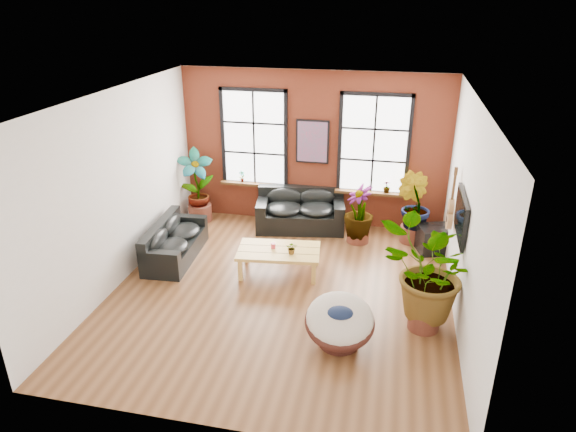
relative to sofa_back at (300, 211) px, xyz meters
name	(u,v)px	position (x,y,z in m)	size (l,w,h in m)	color
room	(282,200)	(0.19, -2.69, 1.34)	(6.04, 6.54, 3.54)	brown
sofa_back	(300,211)	(0.00, 0.00, 0.00)	(2.09, 1.26, 0.90)	black
sofa_left	(173,242)	(-2.25, -1.99, -0.07)	(0.91, 1.94, 0.75)	black
coffee_table	(279,252)	(-0.01, -2.16, 0.03)	(1.65, 1.06, 0.60)	#E0B350
papasan_chair	(340,322)	(1.39, -4.11, 0.00)	(1.19, 1.21, 0.80)	#441E18
poster	(312,142)	(0.19, 0.34, 1.54)	(0.74, 0.06, 0.98)	black
tv_wall_unit	(458,215)	(3.12, -2.24, 1.13)	(0.13, 1.86, 1.20)	black
media_box	(435,239)	(2.96, -0.59, -0.13)	(0.80, 0.73, 0.55)	black
pot_back_left	(200,212)	(-2.40, -0.11, -0.21)	(0.70, 0.70, 0.40)	brown
pot_back_right	(412,234)	(2.50, -0.22, -0.23)	(0.51, 0.51, 0.36)	brown
pot_right_wall	(424,318)	(2.67, -3.41, -0.22)	(0.51, 0.51, 0.37)	brown
pot_mid	(358,234)	(1.36, -0.46, -0.23)	(0.50, 0.50, 0.35)	brown
floor_plant_back_left	(196,183)	(-2.44, -0.12, 0.54)	(0.84, 0.57, 1.59)	#236019
floor_plant_back_right	(413,205)	(2.47, -0.19, 0.43)	(0.75, 0.61, 1.37)	#236019
floor_plant_right_wall	(429,274)	(2.67, -3.37, 0.57)	(1.47, 1.27, 1.63)	#236019
floor_plant_mid	(359,211)	(1.36, -0.48, 0.31)	(0.65, 0.65, 1.15)	#236019
table_plant	(292,248)	(0.27, -2.26, 0.21)	(0.21, 0.18, 0.24)	#236019
sill_plant_left	(242,176)	(-1.46, 0.29, 0.63)	(0.14, 0.10, 0.27)	#236019
sill_plant_right	(387,187)	(1.89, 0.29, 0.63)	(0.15, 0.15, 0.27)	#236019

